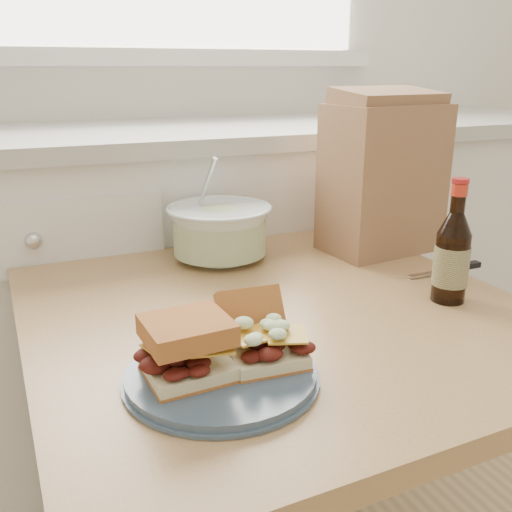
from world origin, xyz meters
name	(u,v)px	position (x,y,z in m)	size (l,w,h in m)	color
cabinet_run	(214,282)	(0.00, 1.70, 0.47)	(2.50, 0.64, 0.94)	white
dining_table	(279,361)	(-0.13, 0.98, 0.59)	(0.86, 0.86, 0.70)	tan
plate	(221,375)	(-0.30, 0.80, 0.70)	(0.25, 0.25, 0.02)	#405367
sandwich_left	(188,347)	(-0.34, 0.80, 0.75)	(0.11, 0.10, 0.08)	beige
sandwich_right	(261,336)	(-0.24, 0.81, 0.74)	(0.11, 0.14, 0.08)	beige
coleslaw_bowl	(220,233)	(-0.13, 1.28, 0.75)	(0.22, 0.22, 0.22)	silver
beer_bottle	(452,256)	(0.16, 0.90, 0.78)	(0.06, 0.06, 0.22)	black
knife	(457,268)	(0.29, 1.01, 0.70)	(0.18, 0.02, 0.01)	silver
paper_bag	(383,179)	(0.23, 1.20, 0.86)	(0.25, 0.16, 0.32)	#946A47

